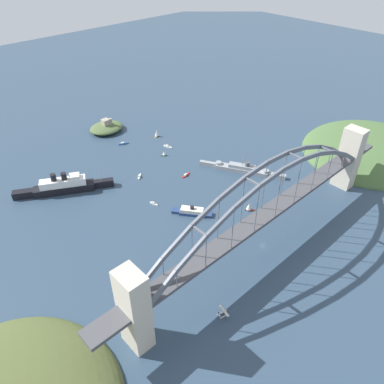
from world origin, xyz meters
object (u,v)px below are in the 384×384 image
ocean_liner (63,186)px  small_boat_0 (186,175)px  seaplane_taxiing_near_bridge (223,313)px  harbor_arch_bridge (268,213)px  small_boat_4 (249,207)px  small_boat_2 (157,133)px  naval_cruiser (242,169)px  fort_island_mid_harbor (106,127)px  small_boat_5 (123,143)px  small_boat_6 (154,203)px  small_boat_1 (139,176)px  small_boat_3 (164,153)px  harbor_ferry_steamer (192,212)px  small_boat_7 (167,146)px

ocean_liner → small_boat_0: 114.29m
seaplane_taxiing_near_bridge → small_boat_0: 160.40m
harbor_arch_bridge → small_boat_4: size_ratio=36.34×
small_boat_2 → naval_cruiser: bearing=-82.3°
ocean_liner → fort_island_mid_harbor: ocean_liner is taller
small_boat_2 → small_boat_0: bearing=-110.1°
naval_cruiser → fort_island_mid_harbor: 174.14m
harbor_arch_bridge → small_boat_5: bearing=86.4°
harbor_arch_bridge → small_boat_4: (25.22, 35.19, -28.38)m
harbor_arch_bridge → fort_island_mid_harbor: harbor_arch_bridge is taller
small_boat_6 → small_boat_5: bearing=68.5°
small_boat_1 → small_boat_6: (-16.28, -42.82, 0.00)m
naval_cruiser → small_boat_4: 60.28m
small_boat_0 → small_boat_1: small_boat_1 is taller
ocean_liner → fort_island_mid_harbor: (95.10, 77.36, -1.70)m
ocean_liner → small_boat_4: size_ratio=9.93×
small_boat_4 → small_boat_6: size_ratio=0.98×
ocean_liner → small_boat_6: ocean_liner is taller
seaplane_taxiing_near_bridge → small_boat_4: size_ratio=1.19×
ocean_liner → small_boat_3: (108.29, -12.55, -3.41)m
small_boat_0 → small_boat_4: bearing=-87.1°
small_boat_3 → small_boat_5: size_ratio=0.53×
seaplane_taxiing_near_bridge → small_boat_5: 241.38m
harbor_arch_bridge → seaplane_taxiing_near_bridge: (-68.01, -21.79, -30.13)m
harbor_ferry_steamer → small_boat_2: small_boat_2 is taller
seaplane_taxiing_near_bridge → small_boat_5: seaplane_taxiing_near_bridge is taller
seaplane_taxiing_near_bridge → small_boat_4: (93.23, 56.99, 1.75)m
small_boat_0 → small_boat_1: (-34.55, 28.95, 0.01)m
ocean_liner → small_boat_7: ocean_liner is taller
small_boat_1 → small_boat_0: bearing=-40.0°
ocean_liner → naval_cruiser: (144.88, -89.52, -3.00)m
small_boat_6 → harbor_arch_bridge: bearing=-73.2°
small_boat_0 → small_boat_2: (30.19, 82.61, 3.55)m
small_boat_3 → small_boat_4: small_boat_4 is taller
small_boat_0 → small_boat_2: 88.03m
harbor_arch_bridge → small_boat_1: size_ratio=36.64×
harbor_arch_bridge → small_boat_2: size_ratio=31.97×
naval_cruiser → small_boat_1: bearing=142.4°
harbor_ferry_steamer → harbor_arch_bridge: bearing=-78.0°
harbor_ferry_steamer → small_boat_5: harbor_ferry_steamer is taller
small_boat_5 → seaplane_taxiing_near_bridge: bearing=-109.6°
small_boat_2 → small_boat_6: 126.04m
small_boat_0 → small_boat_5: bearing=95.1°
harbor_ferry_steamer → small_boat_3: bearing=64.0°
small_boat_2 → small_boat_4: bearing=-99.4°
harbor_arch_bridge → small_boat_4: bearing=54.4°
small_boat_0 → small_boat_1: bearing=140.0°
small_boat_1 → ocean_liner: bearing=156.8°
naval_cruiser → small_boat_6: naval_cruiser is taller
small_boat_3 → small_boat_6: size_ratio=0.71×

